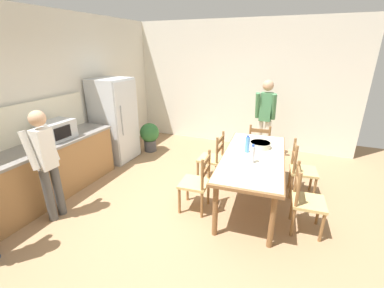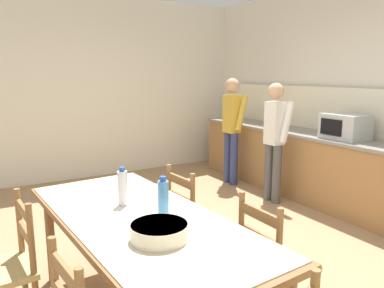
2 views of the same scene
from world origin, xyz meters
name	(u,v)px [view 2 (image 2 of 2)]	position (x,y,z in m)	size (l,w,h in m)	color
ground_plane	(193,255)	(0.00, 0.00, 0.00)	(8.32, 8.32, 0.00)	#9E7A56
wall_back	(379,93)	(0.00, 2.66, 1.45)	(6.52, 0.12, 2.90)	silver
wall_left	(90,88)	(-3.26, 0.00, 1.45)	(0.12, 5.20, 2.90)	silver
kitchen_counter	(293,161)	(-0.94, 2.23, 0.45)	(3.51, 0.66, 0.90)	#9E7042
counter_splashback	(312,107)	(-0.94, 2.54, 1.20)	(3.47, 0.03, 0.60)	#EFE8CB
microwave	(345,126)	(-0.11, 2.21, 1.05)	(0.50, 0.39, 0.30)	#B2B7BC
dining_table	(141,228)	(0.70, -0.81, 0.71)	(2.13, 1.04, 0.79)	brown
bottle_near_centre	(123,188)	(0.44, -0.82, 0.91)	(0.07, 0.07, 0.27)	silver
bottle_off_centre	(163,199)	(0.79, -0.69, 0.91)	(0.07, 0.07, 0.27)	#4C8ED6
serving_bowl	(159,231)	(1.06, -0.85, 0.84)	(0.32, 0.32, 0.09)	beige
chair_side_near_left	(6,269)	(0.28, -1.57, 0.44)	(0.45, 0.43, 0.91)	olive
chair_side_far_left	(193,219)	(0.18, -0.10, 0.44)	(0.45, 0.43, 0.91)	olive
chair_side_far_right	(273,263)	(1.10, -0.04, 0.44)	(0.42, 0.40, 0.91)	olive
person_at_sink	(232,125)	(-1.72, 1.71, 0.91)	(0.41, 0.28, 1.61)	navy
person_at_counter	(275,136)	(-0.77, 1.69, 0.88)	(0.39, 0.27, 1.57)	#4C4C4C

